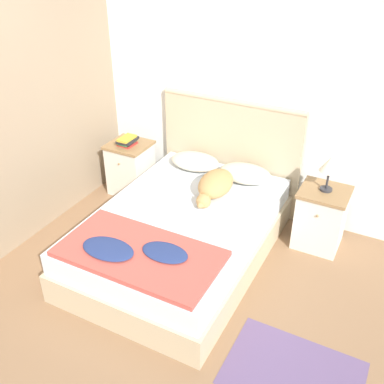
% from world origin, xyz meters
% --- Properties ---
extents(ground_plane, '(16.00, 16.00, 0.00)m').
position_xyz_m(ground_plane, '(0.00, 0.00, 0.00)').
color(ground_plane, '#896647').
extents(wall_back, '(9.00, 0.06, 2.55)m').
position_xyz_m(wall_back, '(0.00, 2.13, 1.27)').
color(wall_back, white).
rests_on(wall_back, ground_plane).
extents(wall_side_left, '(0.06, 3.10, 2.55)m').
position_xyz_m(wall_side_left, '(-1.42, 1.05, 1.27)').
color(wall_side_left, gray).
rests_on(wall_side_left, ground_plane).
extents(bed, '(1.41, 2.05, 0.47)m').
position_xyz_m(bed, '(0.05, 1.01, 0.23)').
color(bed, '#C6B28E').
rests_on(bed, ground_plane).
extents(headboard, '(1.49, 0.06, 1.17)m').
position_xyz_m(headboard, '(0.05, 2.06, 0.60)').
color(headboard, '#C6B28E').
rests_on(headboard, ground_plane).
extents(nightstand_left, '(0.43, 0.42, 0.58)m').
position_xyz_m(nightstand_left, '(-1.00, 1.76, 0.29)').
color(nightstand_left, silver).
rests_on(nightstand_left, ground_plane).
extents(nightstand_right, '(0.43, 0.42, 0.58)m').
position_xyz_m(nightstand_right, '(1.10, 1.76, 0.29)').
color(nightstand_right, silver).
rests_on(nightstand_right, ground_plane).
extents(pillow_left, '(0.51, 0.36, 0.13)m').
position_xyz_m(pillow_left, '(-0.22, 1.81, 0.54)').
color(pillow_left, beige).
rests_on(pillow_left, bed).
extents(pillow_right, '(0.51, 0.36, 0.13)m').
position_xyz_m(pillow_right, '(0.32, 1.81, 0.54)').
color(pillow_right, beige).
rests_on(pillow_right, bed).
extents(quilt, '(1.23, 0.65, 0.07)m').
position_xyz_m(quilt, '(0.04, 0.35, 0.50)').
color(quilt, '#BC4C42').
rests_on(quilt, bed).
extents(dog, '(0.29, 0.64, 0.22)m').
position_xyz_m(dog, '(0.18, 1.42, 0.57)').
color(dog, tan).
rests_on(dog, bed).
extents(book_stack, '(0.17, 0.23, 0.09)m').
position_xyz_m(book_stack, '(-1.00, 1.74, 0.63)').
color(book_stack, '#AD2D28').
rests_on(book_stack, nightstand_left).
extents(table_lamp, '(0.18, 0.18, 0.33)m').
position_xyz_m(table_lamp, '(1.10, 1.77, 0.83)').
color(table_lamp, '#2D2D33').
rests_on(table_lamp, nightstand_right).
extents(rug, '(0.91, 0.65, 0.00)m').
position_xyz_m(rug, '(1.33, 0.26, 0.00)').
color(rug, '#604C75').
rests_on(rug, ground_plane).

